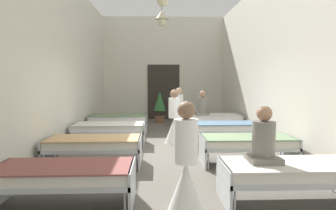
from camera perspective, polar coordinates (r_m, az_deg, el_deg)
ground_plane at (r=6.98m, az=0.27°, el=-9.83°), size 5.84×12.60×0.10m
room_shell at (r=7.95m, az=-0.10°, el=8.63°), size 5.64×12.20×4.47m
bed_left_row_0 at (r=4.29m, az=-19.92°, el=-12.89°), size 1.90×0.84×0.57m
bed_right_row_0 at (r=4.50m, az=22.88°, el=-12.14°), size 1.90×0.84×0.57m
bed_left_row_1 at (r=6.07m, az=-14.43°, el=-7.50°), size 1.90×0.84×0.57m
bed_right_row_1 at (r=6.22m, az=15.40°, el=-7.22°), size 1.90×0.84×0.57m
bed_left_row_2 at (r=7.90m, az=-11.52°, el=-4.55°), size 1.90×0.84×0.57m
bed_right_row_2 at (r=8.02m, az=11.29°, el=-4.41°), size 1.90×0.84×0.57m
bed_left_row_3 at (r=9.76m, az=-9.72°, el=-2.71°), size 1.90×0.84×0.57m
bed_right_row_3 at (r=9.85m, az=8.72°, el=-2.62°), size 1.90×0.84×0.57m
nurse_near_aisle at (r=9.70m, az=2.16°, el=-2.15°), size 0.52×0.52×1.49m
nurse_mid_aisle at (r=7.89m, az=1.21°, el=-3.80°), size 0.52×0.52×1.49m
nurse_far_aisle at (r=3.75m, az=3.54°, el=-13.78°), size 0.52×0.52×1.49m
patient_seated_primary at (r=9.65m, az=6.82°, el=-0.19°), size 0.44×0.44×0.80m
patient_seated_secondary at (r=4.34m, az=18.39°, el=-6.79°), size 0.44×0.44×0.80m
potted_plant at (r=11.68m, az=-1.65°, el=0.11°), size 0.48×0.48×1.28m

